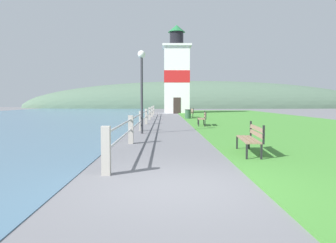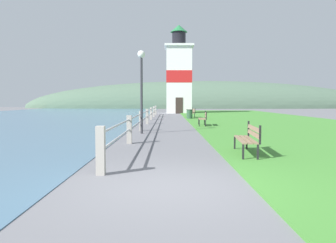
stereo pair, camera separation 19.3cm
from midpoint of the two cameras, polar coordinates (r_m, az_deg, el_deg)
name	(u,v)px [view 2 (the right image)]	position (r m, az deg, el deg)	size (l,w,h in m)	color
ground_plane	(168,187)	(6.04, 0.85, -11.38)	(160.00, 160.00, 0.00)	slate
grass_verge	(268,121)	(25.66, 17.16, 0.01)	(12.00, 55.86, 0.06)	#428433
seawall_railing	(146,115)	(22.22, -3.52, 1.12)	(0.18, 30.83, 1.04)	#A8A399
park_bench_near	(248,137)	(9.60, 14.30, -2.63)	(0.63, 1.92, 0.94)	#846B51
park_bench_midway	(203,118)	(20.21, 6.36, 0.66)	(0.60, 1.74, 0.94)	#846B51
park_bench_far	(192,112)	(30.08, 4.31, 1.62)	(0.57, 1.69, 0.94)	#846B51
lighthouse	(178,75)	(42.31, 1.92, 8.05)	(3.64, 3.64, 11.21)	white
trash_bin	(189,114)	(28.18, 3.85, 1.26)	(0.54, 0.54, 0.84)	#2D5138
lamp_post	(141,76)	(15.79, -4.41, 7.85)	(0.36, 0.36, 3.96)	#333338
distant_hillside	(203,108)	(73.54, 6.21, 2.35)	(80.00, 16.00, 12.00)	#4C6651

